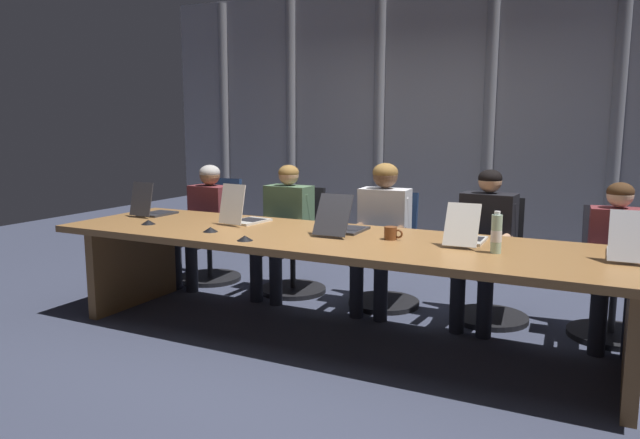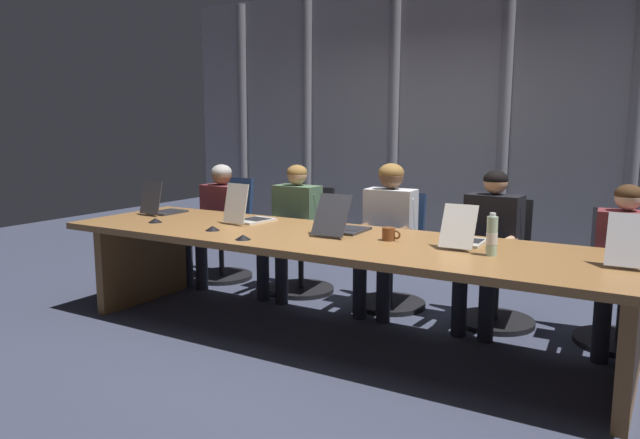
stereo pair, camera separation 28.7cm
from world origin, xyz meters
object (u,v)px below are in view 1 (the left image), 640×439
(office_chair_right_mid, at_px, (491,274))
(coffee_mug_near, at_px, (391,233))
(laptop_center, at_px, (342,225))
(water_bottle_primary, at_px, (496,234))
(conference_mic_right_side, at_px, (148,222))
(office_chair_left_mid, at_px, (295,253))
(person_left_end, at_px, (204,216))
(person_center, at_px, (381,226))
(laptop_left_end, at_px, (153,209))
(office_chair_right_end, at_px, (613,288))
(laptop_right_end, at_px, (628,248))
(conference_mic_middle, at_px, (210,229))
(person_right_end, at_px, (617,254))
(office_chair_center, at_px, (386,263))
(person_left_mid, at_px, (284,222))
(person_right_mid, at_px, (485,238))
(laptop_right_mid, at_px, (466,235))
(office_chair_left_end, at_px, (212,242))
(laptop_left_mid, at_px, (244,216))
(conference_mic_left_side, at_px, (245,238))

(office_chair_right_mid, bearing_deg, coffee_mug_near, -36.08)
(laptop_center, xyz_separation_m, water_bottle_primary, (1.12, -0.20, 0.06))
(laptop_center, distance_m, conference_mic_right_side, 1.55)
(office_chair_left_mid, height_order, coffee_mug_near, office_chair_left_mid)
(person_left_end, relative_size, person_center, 0.94)
(laptop_left_end, xyz_separation_m, office_chair_right_end, (3.56, 0.81, -0.45))
(laptop_right_end, xyz_separation_m, conference_mic_middle, (-2.71, -0.41, -0.04))
(person_left_end, distance_m, person_right_end, 3.52)
(office_chair_center, bearing_deg, office_chair_left_mid, -95.28)
(office_chair_right_end, xyz_separation_m, person_left_mid, (-2.65, -0.16, 0.31))
(person_left_end, distance_m, person_right_mid, 2.62)
(office_chair_right_mid, bearing_deg, office_chair_center, -96.69)
(office_chair_left_mid, bearing_deg, office_chair_center, 83.37)
(office_chair_center, xyz_separation_m, office_chair_right_end, (1.74, -0.00, -0.00))
(person_right_end, distance_m, water_bottle_primary, 1.10)
(conference_mic_right_side, bearing_deg, conference_mic_middle, -4.19)
(office_chair_right_mid, bearing_deg, water_bottle_primary, 4.92)
(person_right_mid, height_order, water_bottle_primary, person_right_mid)
(person_left_mid, bearing_deg, laptop_center, 55.09)
(laptop_right_mid, relative_size, water_bottle_primary, 1.73)
(laptop_center, height_order, office_chair_right_mid, laptop_center)
(person_center, relative_size, coffee_mug_near, 9.18)
(office_chair_left_mid, xyz_separation_m, person_left_end, (-0.89, -0.16, 0.30))
(laptop_right_mid, height_order, person_right_end, person_right_end)
(office_chair_left_end, relative_size, conference_mic_middle, 8.96)
(laptop_left_mid, relative_size, laptop_center, 0.85)
(coffee_mug_near, distance_m, conference_mic_left_side, 0.99)
(laptop_center, bearing_deg, laptop_right_mid, -90.30)
(laptop_center, distance_m, conference_mic_middle, 0.96)
(person_right_mid, bearing_deg, laptop_center, -49.33)
(coffee_mug_near, bearing_deg, office_chair_left_mid, 144.32)
(office_chair_right_mid, height_order, person_center, person_center)
(laptop_left_mid, xyz_separation_m, laptop_center, (0.87, -0.02, -0.00))
(laptop_left_mid, distance_m, office_chair_center, 1.28)
(person_right_end, bearing_deg, person_left_mid, -94.55)
(laptop_right_mid, height_order, laptop_right_end, laptop_right_end)
(laptop_center, distance_m, person_right_mid, 1.11)
(office_chair_left_end, height_order, coffee_mug_near, office_chair_left_end)
(office_chair_right_end, bearing_deg, person_center, -92.55)
(laptop_left_end, bearing_deg, conference_mic_left_side, -111.93)
(water_bottle_primary, height_order, coffee_mug_near, water_bottle_primary)
(laptop_left_end, height_order, laptop_right_mid, laptop_left_end)
(coffee_mug_near, bearing_deg, laptop_right_end, 3.97)
(laptop_left_mid, xyz_separation_m, office_chair_left_mid, (0.01, 0.80, -0.45))
(office_chair_left_mid, distance_m, person_left_end, 0.95)
(office_chair_left_end, distance_m, conference_mic_right_side, 1.27)
(laptop_left_mid, bearing_deg, office_chair_right_end, -66.58)
(laptop_left_mid, relative_size, person_center, 0.35)
(office_chair_right_end, distance_m, person_right_end, 0.33)
(office_chair_left_mid, xyz_separation_m, coffee_mug_near, (1.26, -0.90, 0.43))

